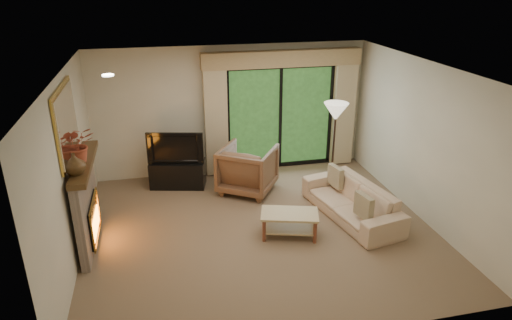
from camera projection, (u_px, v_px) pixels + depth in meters
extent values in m
plane|color=#7C6349|center=(260.00, 229.00, 7.43)|extent=(5.50, 5.50, 0.00)
plane|color=silver|center=(261.00, 70.00, 6.43)|extent=(5.50, 5.50, 0.00)
plane|color=beige|center=(232.00, 110.00, 9.18)|extent=(5.00, 0.00, 5.00)
plane|color=beige|center=(316.00, 243.00, 4.68)|extent=(5.00, 0.00, 5.00)
plane|color=beige|center=(69.00, 171.00, 6.37)|extent=(0.00, 5.00, 5.00)
plane|color=beige|center=(423.00, 141.00, 7.49)|extent=(0.00, 5.00, 5.00)
cube|color=tan|center=(216.00, 119.00, 9.01)|extent=(0.45, 0.18, 2.35)
cube|color=tan|center=(344.00, 110.00, 9.56)|extent=(0.45, 0.18, 2.35)
cube|color=tan|center=(283.00, 59.00, 8.87)|extent=(3.20, 0.24, 0.32)
cube|color=black|center=(178.00, 174.00, 8.84)|extent=(1.12, 0.69, 0.52)
imported|color=black|center=(176.00, 146.00, 8.63)|extent=(1.07, 0.38, 0.61)
imported|color=brown|center=(248.00, 169.00, 8.58)|extent=(1.33, 1.34, 0.89)
imported|color=tan|center=(351.00, 201.00, 7.71)|extent=(1.16, 2.13, 0.59)
cube|color=brown|center=(364.00, 206.00, 7.09)|extent=(0.17, 0.40, 0.39)
cube|color=brown|center=(335.00, 176.00, 8.14)|extent=(0.17, 0.39, 0.38)
imported|color=#463018|center=(74.00, 164.00, 6.06)|extent=(0.30, 0.30, 0.30)
imported|color=#A4442B|center=(77.00, 145.00, 6.39)|extent=(0.55, 0.50, 0.53)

